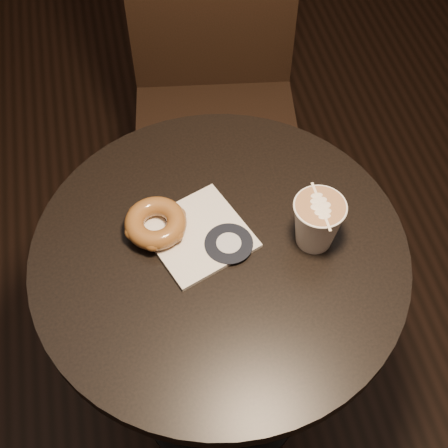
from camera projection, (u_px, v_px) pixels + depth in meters
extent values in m
plane|color=black|center=(221.00, 394.00, 1.76)|extent=(4.50, 4.50, 0.00)
cylinder|color=black|center=(220.00, 254.00, 1.16)|extent=(0.70, 0.70, 0.03)
cylinder|color=black|center=(220.00, 338.00, 1.46)|extent=(0.07, 0.07, 0.70)
cylinder|color=black|center=(221.00, 393.00, 1.75)|extent=(0.44, 0.44, 0.02)
cube|color=black|center=(217.00, 135.00, 1.67)|extent=(0.49, 0.49, 0.04)
cylinder|color=black|center=(156.00, 245.00, 1.76)|extent=(0.04, 0.04, 0.49)
cylinder|color=black|center=(285.00, 238.00, 1.77)|extent=(0.04, 0.04, 0.49)
cylinder|color=black|center=(157.00, 148.00, 1.97)|extent=(0.04, 0.04, 0.49)
cylinder|color=black|center=(272.00, 143.00, 1.98)|extent=(0.04, 0.04, 0.49)
cube|color=silver|center=(198.00, 235.00, 1.16)|extent=(0.22, 0.22, 0.01)
torus|color=brown|center=(156.00, 223.00, 1.15)|extent=(0.12, 0.12, 0.04)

